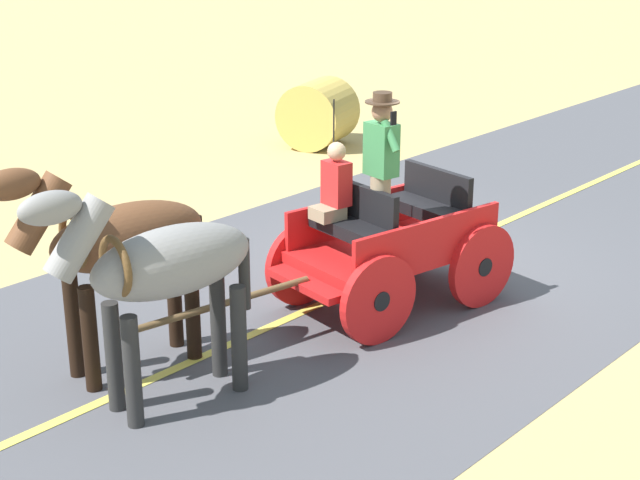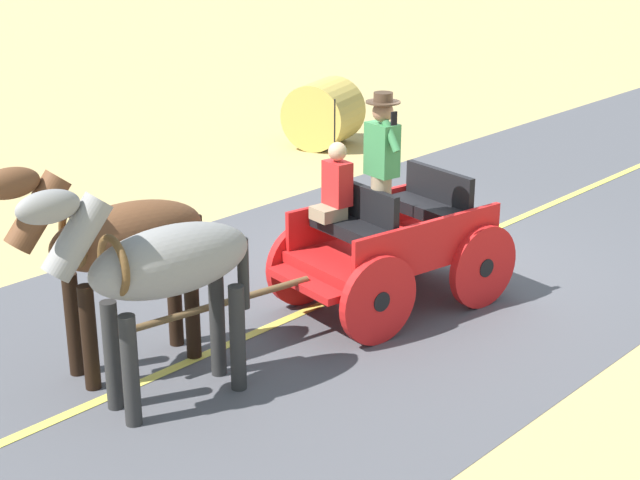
{
  "view_description": "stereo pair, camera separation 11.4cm",
  "coord_description": "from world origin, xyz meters",
  "views": [
    {
      "loc": [
        -6.8,
        8.96,
        4.46
      ],
      "look_at": [
        -0.58,
        2.11,
        1.1
      ],
      "focal_mm": 54.55,
      "sensor_mm": 36.0,
      "label": 1
    },
    {
      "loc": [
        -6.89,
        8.89,
        4.46
      ],
      "look_at": [
        -0.58,
        2.11,
        1.1
      ],
      "focal_mm": 54.55,
      "sensor_mm": 36.0,
      "label": 2
    }
  ],
  "objects": [
    {
      "name": "ground_plane",
      "position": [
        0.0,
        0.0,
        0.0
      ],
      "size": [
        200.0,
        200.0,
        0.0
      ],
      "primitive_type": "plane",
      "color": "tan"
    },
    {
      "name": "road_surface",
      "position": [
        0.0,
        0.0,
        0.0
      ],
      "size": [
        6.24,
        160.0,
        0.01
      ],
      "primitive_type": "cube",
      "color": "#4C4C51",
      "rests_on": "ground"
    },
    {
      "name": "road_centre_stripe",
      "position": [
        0.0,
        0.0,
        0.01
      ],
      "size": [
        0.12,
        160.0,
        0.0
      ],
      "primitive_type": "cube",
      "color": "#DBCC4C",
      "rests_on": "road_surface"
    },
    {
      "name": "horse_drawn_carriage",
      "position": [
        -0.57,
        0.99,
        0.82
      ],
      "size": [
        1.8,
        4.51,
        2.5
      ],
      "color": "red",
      "rests_on": "ground"
    },
    {
      "name": "horse_near_side",
      "position": [
        -0.46,
        4.04,
        1.32
      ],
      "size": [
        0.84,
        2.15,
        2.21
      ],
      "color": "gray",
      "rests_on": "ground"
    },
    {
      "name": "horse_off_side",
      "position": [
        0.35,
        3.91,
        1.32
      ],
      "size": [
        0.84,
        2.15,
        2.21
      ],
      "color": "brown",
      "rests_on": "ground"
    },
    {
      "name": "hay_bale",
      "position": [
        4.89,
        -3.88,
        0.6
      ],
      "size": [
        1.47,
        1.41,
        1.2
      ],
      "primitive_type": "cylinder",
      "rotation": [
        0.0,
        1.57,
        1.87
      ],
      "color": "gold",
      "rests_on": "ground"
    }
  ]
}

